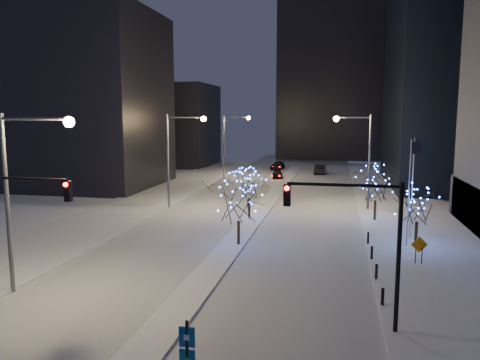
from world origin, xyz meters
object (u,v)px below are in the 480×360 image
(car_mid, at_px, (320,169))
(holiday_tree_median_near, at_px, (238,199))
(holiday_tree_median_far, at_px, (249,185))
(street_lamp_w_near, at_px, (23,179))
(street_lamp_east, at_px, (361,149))
(holiday_tree_plaza_near, at_px, (418,205))
(holiday_tree_plaza_far, at_px, (376,185))
(street_lamp_w_mid, at_px, (177,148))
(traffic_signal_west, at_px, (8,218))
(car_far, at_px, (278,166))
(construction_sign, at_px, (419,247))
(traffic_signal_east, at_px, (363,231))
(car_near, at_px, (277,174))
(street_lamp_w_far, at_px, (230,137))
(wayfinding_sign, at_px, (187,354))

(car_mid, xyz_separation_m, holiday_tree_median_near, (-4.43, -46.77, 2.84))
(car_mid, xyz_separation_m, holiday_tree_median_far, (-5.43, -37.04, 2.50))
(street_lamp_w_near, bearing_deg, holiday_tree_median_near, 51.41)
(holiday_tree_median_near, height_order, holiday_tree_median_far, holiday_tree_median_near)
(street_lamp_w_near, distance_m, street_lamp_east, 33.85)
(holiday_tree_plaza_near, bearing_deg, holiday_tree_plaza_far, 105.56)
(street_lamp_w_mid, relative_size, holiday_tree_plaza_near, 2.17)
(traffic_signal_west, xyz_separation_m, holiday_tree_median_far, (7.94, 23.56, -1.47))
(car_far, relative_size, construction_sign, 2.65)
(traffic_signal_east, bearing_deg, traffic_signal_west, -176.71)
(car_far, bearing_deg, street_lamp_w_near, -88.90)
(street_lamp_east, xyz_separation_m, holiday_tree_plaza_near, (3.60, -13.81, -3.22))
(car_near, bearing_deg, holiday_tree_median_far, -95.94)
(street_lamp_w_near, relative_size, street_lamp_east, 1.00)
(holiday_tree_median_far, bearing_deg, car_near, 91.95)
(holiday_tree_median_far, bearing_deg, street_lamp_w_far, 106.52)
(traffic_signal_west, xyz_separation_m, car_mid, (13.37, 60.60, -3.97))
(traffic_signal_west, relative_size, holiday_tree_plaza_near, 1.52)
(street_lamp_w_near, xyz_separation_m, construction_sign, (22.11, 9.63, -5.23))
(car_mid, relative_size, holiday_tree_plaza_near, 1.04)
(street_lamp_w_near, relative_size, wayfinding_sign, 3.24)
(holiday_tree_plaza_far, bearing_deg, holiday_tree_median_far, -174.40)
(car_far, distance_m, holiday_tree_plaza_far, 43.41)
(holiday_tree_plaza_near, xyz_separation_m, holiday_tree_plaza_far, (-2.38, 8.53, 0.22))
(street_lamp_w_far, relative_size, holiday_tree_median_near, 1.83)
(traffic_signal_west, distance_m, car_near, 53.61)
(car_far, xyz_separation_m, holiday_tree_plaza_near, (16.72, -49.41, 2.52))
(traffic_signal_east, relative_size, holiday_tree_plaza_far, 1.38)
(car_mid, relative_size, car_far, 0.98)
(car_near, relative_size, construction_sign, 2.10)
(car_near, distance_m, holiday_tree_plaza_near, 39.90)
(traffic_signal_west, distance_m, holiday_tree_plaza_far, 31.67)
(street_lamp_w_mid, bearing_deg, holiday_tree_median_far, -22.18)
(street_lamp_w_near, height_order, traffic_signal_east, street_lamp_w_near)
(car_mid, distance_m, holiday_tree_median_near, 47.06)
(holiday_tree_plaza_far, bearing_deg, car_near, 114.37)
(traffic_signal_east, xyz_separation_m, car_mid, (-4.01, 59.60, -3.97))
(street_lamp_w_near, height_order, car_near, street_lamp_w_near)
(traffic_signal_east, bearing_deg, car_far, 100.50)
(car_near, height_order, car_far, car_far)
(street_lamp_east, relative_size, traffic_signal_west, 1.43)
(car_far, xyz_separation_m, construction_sign, (16.21, -53.97, 0.55))
(car_mid, bearing_deg, traffic_signal_west, 81.81)
(street_lamp_w_mid, height_order, car_far, street_lamp_w_mid)
(street_lamp_east, bearing_deg, street_lamp_w_near, -124.19)
(holiday_tree_median_near, bearing_deg, traffic_signal_west, -122.88)
(traffic_signal_west, distance_m, holiday_tree_plaza_near, 27.46)
(street_lamp_w_near, bearing_deg, holiday_tree_plaza_near, 32.09)
(street_lamp_w_near, height_order, wayfinding_sign, street_lamp_w_near)
(car_near, height_order, holiday_tree_median_near, holiday_tree_median_near)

